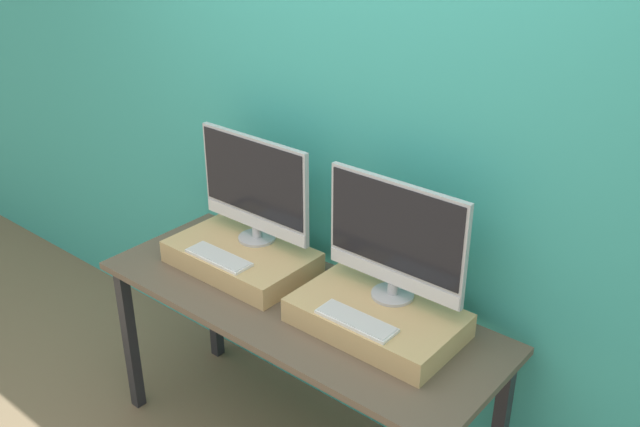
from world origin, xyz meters
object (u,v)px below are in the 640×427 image
object	(u,v)px
monitor_left	(255,187)
keyboard_left	(219,257)
monitor_right	(395,238)
keyboard_right	(356,321)

from	to	relation	value
monitor_left	keyboard_left	size ratio (longest dim) A/B	1.90
monitor_left	keyboard_left	distance (m)	0.33
monitor_right	keyboard_left	bearing A→B (deg)	-162.46
monitor_right	keyboard_right	bearing A→B (deg)	-90.00
keyboard_left	monitor_right	bearing A→B (deg)	17.54
monitor_right	keyboard_right	distance (m)	0.33
monitor_left	keyboard_right	size ratio (longest dim) A/B	1.90
keyboard_left	monitor_left	bearing A→B (deg)	90.00
keyboard_left	keyboard_right	world-z (taller)	same
monitor_left	monitor_right	xyz separation A→B (m)	(0.71, 0.00, 0.00)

